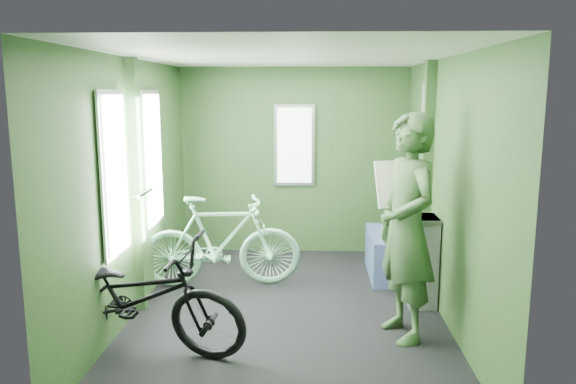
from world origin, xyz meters
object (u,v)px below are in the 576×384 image
at_px(bicycle_black, 139,353).
at_px(bicycle_mint, 222,287).
at_px(passenger, 407,228).
at_px(waste_box, 422,261).
at_px(bench_seat, 396,249).

xyz_separation_m(bicycle_black, bicycle_mint, (0.41, 1.50, 0.00)).
distance_m(bicycle_black, bicycle_mint, 1.55).
bearing_deg(passenger, waste_box, 140.54).
height_order(bicycle_black, bicycle_mint, bicycle_mint).
bearing_deg(bicycle_mint, waste_box, -107.72).
relative_size(bicycle_mint, passenger, 0.89).
xyz_separation_m(bicycle_mint, passenger, (1.69, -1.10, 0.92)).
distance_m(bicycle_black, bench_seat, 3.01).
bearing_deg(bicycle_mint, passenger, -129.81).
distance_m(bicycle_mint, waste_box, 2.05).
bearing_deg(passenger, bicycle_mint, -141.26).
bearing_deg(passenger, bench_seat, 155.65).
relative_size(passenger, waste_box, 2.15).
bearing_deg(bench_seat, bicycle_mint, -165.73).
relative_size(bicycle_mint, bench_seat, 1.62).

